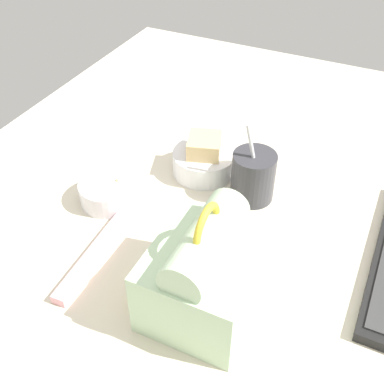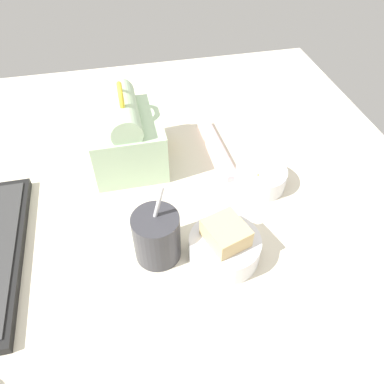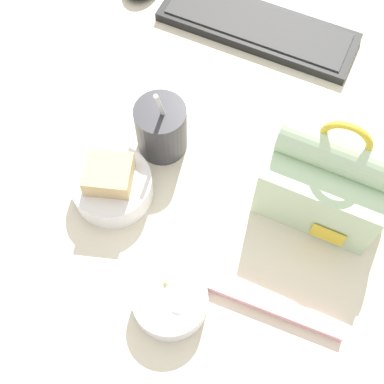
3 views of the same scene
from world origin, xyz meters
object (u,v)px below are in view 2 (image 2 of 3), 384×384
object	(u,v)px
lunch_bag	(127,136)
bento_bowl_sandwich	(225,245)
bento_bowl_snacks	(260,177)
chopstick_case	(218,148)
soup_cup	(157,236)

from	to	relation	value
lunch_bag	bento_bowl_sandwich	size ratio (longest dim) A/B	1.56
lunch_bag	bento_bowl_sandwich	world-z (taller)	lunch_bag
lunch_bag	bento_bowl_snacks	xyz separation A→B (cm)	(-14.00, -26.32, -4.89)
lunch_bag	bento_bowl_snacks	size ratio (longest dim) A/B	1.84
bento_bowl_sandwich	chopstick_case	size ratio (longest dim) A/B	0.58
soup_cup	chopstick_case	size ratio (longest dim) A/B	0.74
bento_bowl_sandwich	bento_bowl_snacks	xyz separation A→B (cm)	(16.05, -12.52, -0.76)
lunch_bag	chopstick_case	bearing A→B (deg)	-92.37
lunch_bag	bento_bowl_snacks	bearing A→B (deg)	-118.01
lunch_bag	soup_cup	distance (cm)	27.12
lunch_bag	soup_cup	xyz separation A→B (cm)	(-26.94, -2.31, -2.14)
bento_bowl_sandwich	chopstick_case	distance (cm)	30.06
soup_cup	bento_bowl_sandwich	distance (cm)	12.07
bento_bowl_sandwich	soup_cup	bearing A→B (deg)	74.85
bento_bowl_snacks	chopstick_case	size ratio (longest dim) A/B	0.49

